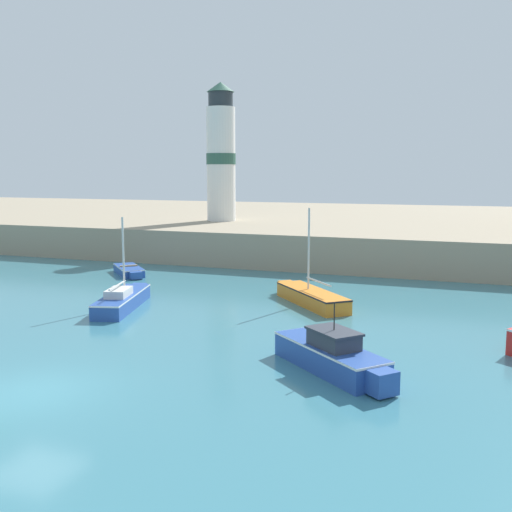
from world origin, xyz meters
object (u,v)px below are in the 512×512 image
(lighthouse, at_px, (221,155))
(sailboat_orange_0, at_px, (311,296))
(motorboat_blue_2, at_px, (332,355))
(sailboat_blue_4, at_px, (123,299))
(dinghy_blue_1, at_px, (129,270))

(lighthouse, bearing_deg, sailboat_orange_0, -55.12)
(motorboat_blue_2, height_order, lighthouse, lighthouse)
(sailboat_blue_4, bearing_deg, sailboat_orange_0, 25.43)
(sailboat_orange_0, xyz_separation_m, dinghy_blue_1, (-13.05, 4.34, -0.13))
(dinghy_blue_1, distance_m, sailboat_blue_4, 9.56)
(dinghy_blue_1, xyz_separation_m, lighthouse, (0.42, 13.78, 7.59))
(sailboat_blue_4, bearing_deg, lighthouse, 101.30)
(dinghy_blue_1, bearing_deg, sailboat_orange_0, -18.38)
(motorboat_blue_2, relative_size, lighthouse, 0.42)
(sailboat_blue_4, bearing_deg, dinghy_blue_1, 120.29)
(sailboat_orange_0, xyz_separation_m, lighthouse, (-12.63, 18.12, 7.47))
(sailboat_orange_0, height_order, sailboat_blue_4, sailboat_orange_0)
(dinghy_blue_1, relative_size, lighthouse, 0.32)
(lighthouse, bearing_deg, dinghy_blue_1, -91.74)
(motorboat_blue_2, relative_size, sailboat_blue_4, 0.79)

